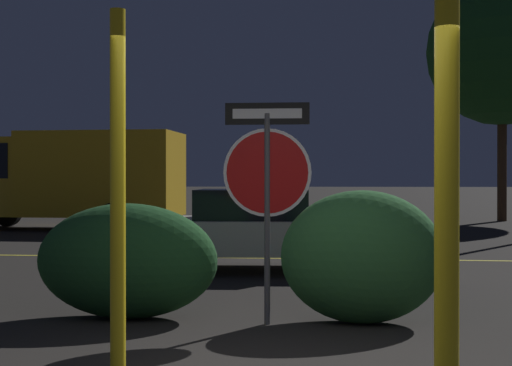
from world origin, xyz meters
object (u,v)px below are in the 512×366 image
at_px(yellow_pole_right, 447,170).
at_px(passing_car_2, 259,229).
at_px(hedge_bush_2, 362,257).
at_px(delivery_truck, 52,174).
at_px(yellow_pole_left, 118,195).
at_px(tree_1, 502,51).
at_px(hedge_bush_1, 127,261).
at_px(stop_sign, 267,171).

height_order(yellow_pole_right, passing_car_2, yellow_pole_right).
distance_m(hedge_bush_2, delivery_truck, 15.32).
distance_m(yellow_pole_left, tree_1, 22.23).
bearing_deg(hedge_bush_1, stop_sign, -5.75).
distance_m(yellow_pole_left, yellow_pole_right, 2.34).
xyz_separation_m(stop_sign, yellow_pole_left, (-0.91, -2.08, -0.19)).
bearing_deg(passing_car_2, tree_1, 149.76).
xyz_separation_m(yellow_pole_left, delivery_truck, (-6.54, 15.00, 0.25)).
relative_size(stop_sign, delivery_truck, 0.31).
distance_m(yellow_pole_right, tree_1, 21.60).
distance_m(passing_car_2, delivery_truck, 11.17).
bearing_deg(hedge_bush_1, tree_1, 66.10).
xyz_separation_m(hedge_bush_1, tree_1, (8.06, 18.20, 5.31)).
bearing_deg(stop_sign, yellow_pole_right, -57.87).
distance_m(yellow_pole_right, passing_car_2, 6.73).
height_order(hedge_bush_1, hedge_bush_2, hedge_bush_2).
bearing_deg(hedge_bush_2, hedge_bush_1, 179.92).
distance_m(stop_sign, passing_car_2, 4.34).
bearing_deg(yellow_pole_right, delivery_truck, 120.46).
relative_size(yellow_pole_right, hedge_bush_1, 1.58).
relative_size(yellow_pole_left, yellow_pole_right, 0.89).
bearing_deg(yellow_pole_left, passing_car_2, 86.34).
bearing_deg(yellow_pole_left, hedge_bush_2, 50.19).
xyz_separation_m(passing_car_2, tree_1, (7.08, 14.12, 5.25)).
bearing_deg(yellow_pole_right, tree_1, 75.91).
xyz_separation_m(yellow_pole_left, tree_1, (7.48, 20.43, 4.56)).
height_order(hedge_bush_1, tree_1, tree_1).
xyz_separation_m(stop_sign, delivery_truck, (-7.45, 12.92, 0.06)).
xyz_separation_m(yellow_pole_left, hedge_bush_2, (1.86, 2.23, -0.67)).
bearing_deg(stop_sign, passing_car_2, 95.65).
relative_size(stop_sign, passing_car_2, 0.49).
bearing_deg(yellow_pole_right, stop_sign, 123.31).
bearing_deg(hedge_bush_2, delivery_truck, 123.33).
bearing_deg(yellow_pole_left, yellow_pole_right, -1.99).
bearing_deg(passing_car_2, stop_sign, 3.20).
bearing_deg(passing_car_2, yellow_pole_left, -7.28).
height_order(hedge_bush_2, passing_car_2, hedge_bush_2).
distance_m(passing_car_2, tree_1, 16.65).
bearing_deg(tree_1, passing_car_2, -116.62).
bearing_deg(stop_sign, hedge_bush_2, 7.60).
bearing_deg(passing_car_2, yellow_pole_right, 13.17).
bearing_deg(tree_1, yellow_pole_left, -110.11).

